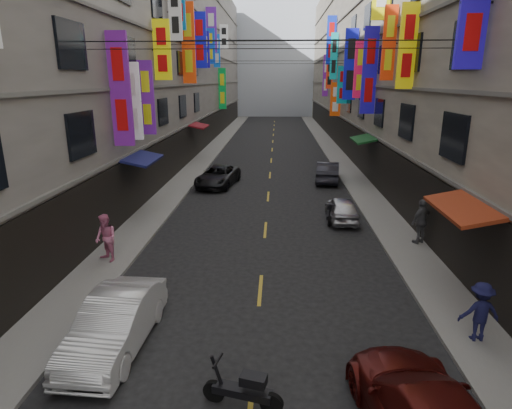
# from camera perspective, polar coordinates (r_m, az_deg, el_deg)

# --- Properties ---
(sidewalk_left) EXTENTS (2.00, 90.00, 0.12)m
(sidewalk_left) POSITION_cam_1_polar(r_m,az_deg,el_deg) (38.18, -7.05, 6.02)
(sidewalk_left) COLOR slate
(sidewalk_left) RESTS_ON ground
(sidewalk_right) EXTENTS (2.00, 90.00, 0.12)m
(sidewalk_right) POSITION_cam_1_polar(r_m,az_deg,el_deg) (38.02, 11.17, 5.79)
(sidewalk_right) COLOR slate
(sidewalk_right) RESTS_ON ground
(building_row_left) EXTENTS (10.14, 90.00, 19.00)m
(building_row_left) POSITION_cam_1_polar(r_m,az_deg,el_deg) (39.15, -16.77, 19.60)
(building_row_left) COLOR gray
(building_row_left) RESTS_ON ground
(building_row_right) EXTENTS (10.14, 90.00, 19.00)m
(building_row_right) POSITION_cam_1_polar(r_m,az_deg,el_deg) (38.84, 21.27, 19.24)
(building_row_right) COLOR #A19887
(building_row_right) RESTS_ON ground
(haze_block) EXTENTS (18.00, 8.00, 22.00)m
(haze_block) POSITION_cam_1_polar(r_m,az_deg,el_deg) (87.11, 2.65, 19.06)
(haze_block) COLOR silver
(haze_block) RESTS_ON ground
(shop_signage) EXTENTS (14.00, 55.00, 11.90)m
(shop_signage) POSITION_cam_1_polar(r_m,az_deg,el_deg) (30.08, 2.25, 20.82)
(shop_signage) COLOR #1310C2
(shop_signage) RESTS_ON ground
(street_awnings) EXTENTS (13.99, 35.20, 0.41)m
(street_awnings) POSITION_cam_1_polar(r_m,az_deg,el_deg) (21.42, -1.93, 6.07)
(street_awnings) COLOR #13471A
(street_awnings) RESTS_ON ground
(overhead_cables) EXTENTS (14.00, 38.04, 1.24)m
(overhead_cables) POSITION_cam_1_polar(r_m,az_deg,el_deg) (25.09, 1.81, 20.86)
(overhead_cables) COLOR black
(overhead_cables) RESTS_ON ground
(lane_markings) EXTENTS (0.12, 80.20, 0.01)m
(lane_markings) POSITION_cam_1_polar(r_m,az_deg,el_deg) (34.69, 1.96, 5.00)
(lane_markings) COLOR gold
(lane_markings) RESTS_ON ground
(scooter_crossing) EXTENTS (1.77, 0.69, 1.14)m
(scooter_crossing) POSITION_cam_1_polar(r_m,az_deg,el_deg) (9.95, -1.65, -23.50)
(scooter_crossing) COLOR black
(scooter_crossing) RESTS_ON ground
(scooter_far_right) EXTENTS (0.60, 1.80, 1.14)m
(scooter_far_right) POSITION_cam_1_polar(r_m,az_deg,el_deg) (21.47, 9.88, -1.18)
(scooter_far_right) COLOR black
(scooter_far_right) RESTS_ON ground
(car_left_mid) EXTENTS (1.68, 4.36, 1.42)m
(car_left_mid) POSITION_cam_1_polar(r_m,az_deg,el_deg) (12.13, -18.25, -14.77)
(car_left_mid) COLOR silver
(car_left_mid) RESTS_ON ground
(car_left_far) EXTENTS (2.87, 4.95, 1.30)m
(car_left_far) POSITION_cam_1_polar(r_m,az_deg,el_deg) (28.53, -5.10, 3.79)
(car_left_far) COLOR black
(car_left_far) RESTS_ON ground
(car_right_mid) EXTENTS (1.49, 3.59, 1.21)m
(car_right_mid) POSITION_cam_1_polar(r_m,az_deg,el_deg) (21.82, 11.42, -0.52)
(car_right_mid) COLOR silver
(car_right_mid) RESTS_ON ground
(car_right_far) EXTENTS (1.98, 4.39, 1.40)m
(car_right_far) POSITION_cam_1_polar(r_m,az_deg,el_deg) (29.98, 9.51, 4.34)
(car_right_far) COLOR #27272E
(car_right_far) RESTS_ON ground
(pedestrian_lfar) EXTENTS (1.09, 1.04, 1.85)m
(pedestrian_lfar) POSITION_cam_1_polar(r_m,az_deg,el_deg) (17.19, -19.39, -4.25)
(pedestrian_lfar) COLOR pink
(pedestrian_lfar) RESTS_ON sidewalk_left
(pedestrian_rnear) EXTENTS (1.09, 0.60, 1.65)m
(pedestrian_rnear) POSITION_cam_1_polar(r_m,az_deg,el_deg) (13.01, 27.69, -12.53)
(pedestrian_rnear) COLOR #16163D
(pedestrian_rnear) RESTS_ON sidewalk_right
(pedestrian_rfar) EXTENTS (1.30, 1.16, 1.93)m
(pedestrian_rfar) POSITION_cam_1_polar(r_m,az_deg,el_deg) (19.26, 21.17, -2.12)
(pedestrian_rfar) COLOR #565658
(pedestrian_rfar) RESTS_ON sidewalk_right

